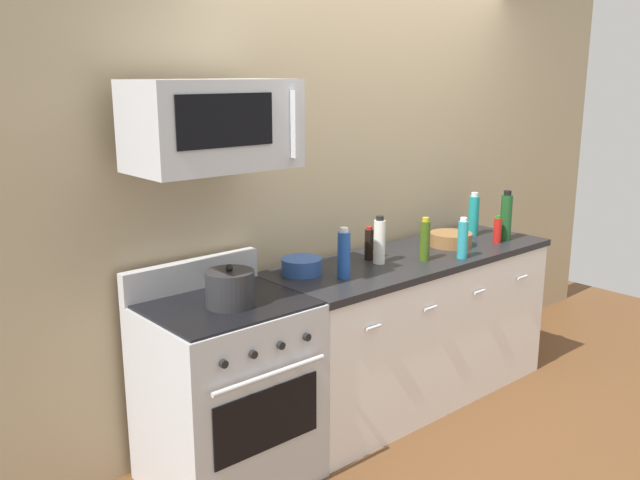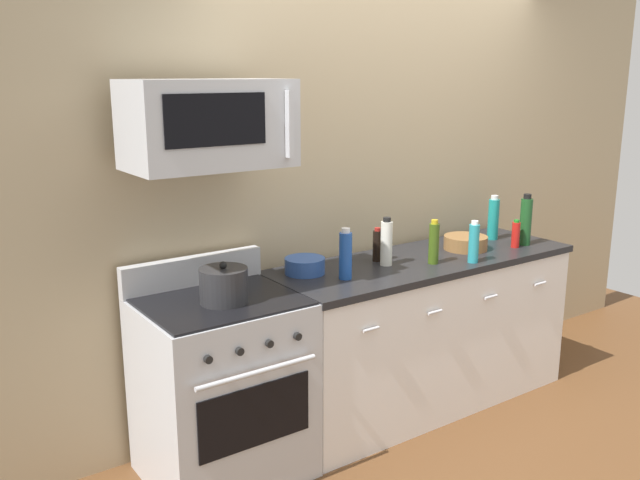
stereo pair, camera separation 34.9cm
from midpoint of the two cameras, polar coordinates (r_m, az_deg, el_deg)
ground_plane at (r=4.43m, az=10.56°, el=-13.03°), size 6.03×6.03×0.00m
back_wall at (r=4.30m, az=7.45°, el=5.23°), size 5.02×0.10×2.70m
counter_unit at (r=4.24m, az=10.85°, el=-7.47°), size 1.93×0.66×0.92m
range_oven at (r=3.48m, az=-5.21°, el=-12.07°), size 0.76×0.69×1.07m
microwave at (r=3.18m, az=-6.12°, el=9.54°), size 0.74×0.44×0.40m
bottle_wine_green at (r=4.53m, az=18.84°, el=1.49°), size 0.07×0.07×0.32m
bottle_sparkling_teal at (r=4.63m, az=16.31°, el=1.70°), size 0.07×0.07×0.29m
bottle_hot_sauce_red at (r=4.46m, az=18.12°, el=0.42°), size 0.05×0.05×0.17m
bottle_soda_blue at (r=3.60m, az=4.92°, el=-1.27°), size 0.07×0.07×0.27m
bottle_soy_sauce_dark at (r=3.96m, az=7.30°, el=-0.47°), size 0.05×0.05×0.20m
bottle_olive_oil at (r=3.96m, az=11.94°, el=-0.27°), size 0.06×0.06×0.25m
bottle_dish_soap at (r=4.04m, az=15.08°, el=-0.25°), size 0.06×0.06×0.24m
bottle_vinegar_white at (r=3.88m, az=8.12°, el=-0.24°), size 0.07×0.07×0.28m
bowl_wooden_salad at (r=4.34m, az=14.25°, el=-0.20°), size 0.27×0.27×0.08m
bowl_blue_mixing at (r=3.70m, az=1.43°, el=-2.14°), size 0.22×0.22×0.09m
stockpot at (r=3.23m, az=-4.94°, el=-3.82°), size 0.23×0.23×0.20m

